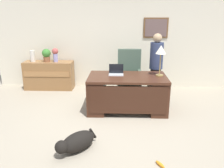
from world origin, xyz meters
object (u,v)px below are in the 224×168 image
(dog_lying, at_px, (76,142))
(vase_with_flowers, at_px, (55,54))
(person_standing, at_px, (156,66))
(desk_lamp, at_px, (161,52))
(armchair, at_px, (129,76))
(laptop, at_px, (116,72))
(credenza, at_px, (49,75))
(desk, at_px, (127,92))
(dog_toy_bone, at_px, (160,164))
(potted_plant, at_px, (46,55))
(vase_empty, at_px, (33,56))

(dog_lying, bearing_deg, vase_with_flowers, 109.75)
(person_standing, relative_size, desk_lamp, 2.47)
(armchair, bearing_deg, laptop, -111.33)
(person_standing, bearing_deg, credenza, 166.32)
(vase_with_flowers, bearing_deg, laptop, -37.62)
(desk, relative_size, dog_toy_bone, 9.25)
(potted_plant, bearing_deg, dog_toy_bone, -52.75)
(desk, height_order, dog_toy_bone, desk)
(desk, bearing_deg, dog_lying, -116.94)
(armchair, distance_m, vase_with_flowers, 2.15)
(armchair, xyz_separation_m, dog_toy_bone, (0.34, -2.99, -0.50))
(vase_with_flowers, xyz_separation_m, dog_toy_bone, (2.38, -3.47, -0.98))
(laptop, relative_size, desk_lamp, 0.48)
(credenza, bearing_deg, armchair, -11.99)
(person_standing, height_order, vase_with_flowers, person_standing)
(vase_empty, height_order, potted_plant, potted_plant)
(dog_toy_bone, bearing_deg, desk, 102.07)
(credenza, distance_m, dog_lying, 3.42)
(credenza, xyz_separation_m, desk_lamp, (2.88, -1.39, 0.91))
(credenza, relative_size, desk_lamp, 2.06)
(dog_lying, bearing_deg, laptop, 72.09)
(dog_lying, bearing_deg, desk_lamp, 48.59)
(armchair, bearing_deg, potted_plant, 168.15)
(dog_lying, xyz_separation_m, laptop, (0.59, 1.82, 0.68))
(dog_lying, height_order, potted_plant, potted_plant)
(dog_lying, relative_size, laptop, 2.06)
(person_standing, distance_m, potted_plant, 3.02)
(dog_lying, bearing_deg, vase_empty, 119.46)
(vase_with_flowers, height_order, vase_empty, vase_with_flowers)
(laptop, bearing_deg, potted_plant, 146.09)
(person_standing, xyz_separation_m, laptop, (-0.97, -0.61, -0.00))
(dog_lying, relative_size, desk_lamp, 0.99)
(armchair, distance_m, vase_empty, 2.76)
(potted_plant, bearing_deg, desk_lamp, -25.60)
(dog_lying, relative_size, vase_with_flowers, 1.73)
(vase_with_flowers, bearing_deg, person_standing, -14.77)
(armchair, bearing_deg, vase_with_flowers, 166.74)
(vase_with_flowers, bearing_deg, armchair, -13.26)
(dog_lying, height_order, desk_lamp, desk_lamp)
(vase_empty, bearing_deg, person_standing, -12.00)
(desk, distance_m, dog_lying, 1.86)
(desk, distance_m, vase_with_flowers, 2.53)
(laptop, xyz_separation_m, vase_empty, (-2.36, 1.32, 0.11))
(armchair, height_order, dog_lying, armchair)
(armchair, height_order, vase_with_flowers, armchair)
(person_standing, height_order, desk_lamp, person_standing)
(dog_lying, xyz_separation_m, desk_lamp, (1.54, 1.74, 1.15))
(desk, relative_size, person_standing, 1.04)
(desk_lamp, relative_size, potted_plant, 1.84)
(credenza, height_order, vase_empty, vase_empty)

